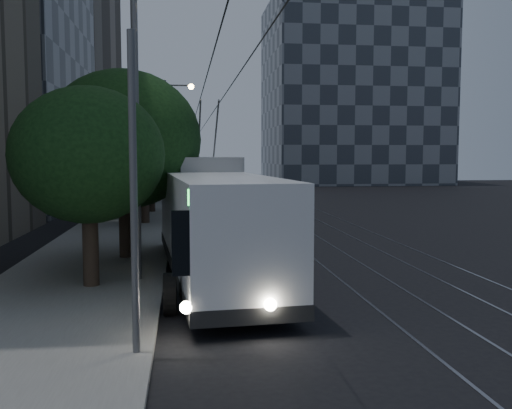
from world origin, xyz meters
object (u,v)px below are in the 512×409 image
object	(u,v)px
car_white_a	(192,201)
pickup_silver	(207,206)
car_white_b	(194,197)
car_white_c	(196,195)
streetlamp_near	(150,74)
trolleybus	(213,223)
streetlamp_far	(171,129)
car_white_d	(203,188)

from	to	relation	value
car_white_a	pickup_silver	bearing A→B (deg)	-56.76
car_white_a	car_white_b	size ratio (longest dim) A/B	0.98
car_white_b	car_white_c	world-z (taller)	car_white_b
pickup_silver	car_white_a	distance (m)	4.03
pickup_silver	car_white_b	world-z (taller)	pickup_silver
car_white_a	streetlamp_near	bearing A→B (deg)	-72.39
trolleybus	car_white_a	size ratio (longest dim) A/B	2.95
trolleybus	streetlamp_near	xyz separation A→B (m)	(-1.82, -0.58, 4.38)
car_white_c	streetlamp_far	size ratio (longest dim) A/B	0.40
car_white_b	streetlamp_far	world-z (taller)	streetlamp_far
trolleybus	car_white_a	world-z (taller)	trolleybus
streetlamp_far	car_white_a	bearing A→B (deg)	-77.01
car_white_a	car_white_b	distance (m)	4.55
car_white_a	car_white_c	size ratio (longest dim) A/B	1.13
car_white_a	car_white_b	world-z (taller)	car_white_a
trolleybus	car_white_b	size ratio (longest dim) A/B	2.89
pickup_silver	car_white_b	bearing A→B (deg)	82.66
trolleybus	streetlamp_near	bearing A→B (deg)	-167.23
car_white_d	streetlamp_near	bearing A→B (deg)	-84.37
trolleybus	pickup_silver	size ratio (longest dim) A/B	2.27
pickup_silver	car_white_c	distance (m)	11.01
car_white_c	streetlamp_near	size ratio (longest dim) A/B	0.37
trolleybus	car_white_b	world-z (taller)	trolleybus
car_white_a	car_white_c	xyz separation A→B (m)	(0.41, 7.05, -0.10)
pickup_silver	streetlamp_far	size ratio (longest dim) A/B	0.58
trolleybus	car_white_d	bearing A→B (deg)	83.84
car_white_d	streetlamp_near	size ratio (longest dim) A/B	0.38
car_white_a	streetlamp_far	bearing A→B (deg)	124.49
pickup_silver	streetlamp_far	distance (m)	11.70
car_white_b	streetlamp_far	bearing A→B (deg)	144.24
pickup_silver	car_white_d	bearing A→B (deg)	77.55
car_white_b	streetlamp_near	bearing A→B (deg)	-82.08
car_white_d	streetlamp_far	bearing A→B (deg)	-96.11
car_white_a	streetlamp_near	xyz separation A→B (m)	(-1.43, -21.06, 5.37)
car_white_c	car_white_d	size ratio (longest dim) A/B	0.97
car_white_b	car_white_d	size ratio (longest dim) A/B	1.12
trolleybus	car_white_b	distance (m)	25.04
streetlamp_far	streetlamp_near	bearing A→B (deg)	-89.90
trolleybus	car_white_c	distance (m)	27.55
car_white_c	streetlamp_far	distance (m)	5.48
pickup_silver	car_white_c	xyz separation A→B (m)	(-0.41, 11.00, -0.15)
pickup_silver	car_white_b	distance (m)	8.51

